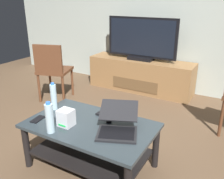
{
  "coord_description": "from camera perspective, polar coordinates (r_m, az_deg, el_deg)",
  "views": [
    {
      "loc": [
        1.22,
        -1.74,
        1.51
      ],
      "look_at": [
        0.04,
        0.33,
        0.6
      ],
      "focal_mm": 39.3,
      "sensor_mm": 36.0,
      "label": 1
    }
  ],
  "objects": [
    {
      "name": "ground_plane",
      "position": [
        2.61,
        -4.5,
        -14.46
      ],
      "size": [
        7.68,
        7.68,
        0.0
      ],
      "primitive_type": "plane",
      "color": "brown"
    },
    {
      "name": "back_wall",
      "position": [
        4.17,
        13.36,
        18.91
      ],
      "size": [
        6.4,
        0.12,
        2.8
      ],
      "primitive_type": "cube",
      "color": "#A8B2A8",
      "rests_on": "ground"
    },
    {
      "name": "coffee_table",
      "position": [
        2.27,
        -4.96,
        -11.04
      ],
      "size": [
        1.13,
        0.68,
        0.45
      ],
      "color": "#2D383D",
      "rests_on": "ground"
    },
    {
      "name": "media_cabinet",
      "position": [
        4.16,
        6.64,
        3.39
      ],
      "size": [
        1.74,
        0.47,
        0.53
      ],
      "color": "olive",
      "rests_on": "ground"
    },
    {
      "name": "television",
      "position": [
        4.0,
        6.87,
        11.4
      ],
      "size": [
        1.16,
        0.2,
        0.68
      ],
      "color": "black",
      "rests_on": "media_cabinet"
    },
    {
      "name": "side_chair",
      "position": [
        3.73,
        -13.65,
        4.76
      ],
      "size": [
        0.55,
        0.55,
        0.88
      ],
      "color": "#59331E",
      "rests_on": "ground"
    },
    {
      "name": "laptop",
      "position": [
        2.07,
        1.36,
        -7.97
      ],
      "size": [
        0.46,
        0.52,
        0.19
      ],
      "color": "black",
      "rests_on": "coffee_table"
    },
    {
      "name": "router_box",
      "position": [
        2.18,
        -10.65,
        -6.45
      ],
      "size": [
        0.13,
        0.12,
        0.15
      ],
      "color": "silver",
      "rests_on": "coffee_table"
    },
    {
      "name": "water_bottle_near",
      "position": [
        2.08,
        -14.33,
        -6.45
      ],
      "size": [
        0.07,
        0.07,
        0.27
      ],
      "color": "silver",
      "rests_on": "coffee_table"
    },
    {
      "name": "water_bottle_far",
      "position": [
        2.48,
        -13.42,
        -1.64
      ],
      "size": [
        0.06,
        0.06,
        0.28
      ],
      "color": "silver",
      "rests_on": "coffee_table"
    },
    {
      "name": "cell_phone",
      "position": [
        2.36,
        -16.88,
        -6.64
      ],
      "size": [
        0.09,
        0.15,
        0.01
      ],
      "primitive_type": "cube",
      "rotation": [
        0.0,
        0.0,
        0.13
      ],
      "color": "black",
      "rests_on": "coffee_table"
    },
    {
      "name": "tv_remote",
      "position": [
        2.39,
        -2.3,
        -5.17
      ],
      "size": [
        0.05,
        0.16,
        0.02
      ],
      "primitive_type": "cube",
      "rotation": [
        0.0,
        0.0,
        -0.05
      ],
      "color": "black",
      "rests_on": "coffee_table"
    },
    {
      "name": "soundbar_remote",
      "position": [
        2.27,
        -0.51,
        -6.68
      ],
      "size": [
        0.1,
        0.16,
        0.02
      ],
      "primitive_type": "cube",
      "rotation": [
        0.0,
        0.0,
        0.4
      ],
      "color": "black",
      "rests_on": "coffee_table"
    }
  ]
}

